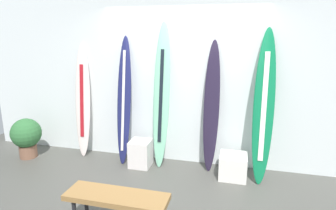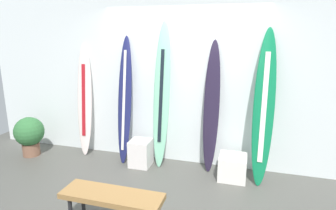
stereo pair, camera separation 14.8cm
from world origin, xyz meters
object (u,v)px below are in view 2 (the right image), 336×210
at_px(potted_plant, 29,134).
at_px(bench, 112,198).
at_px(surfboard_navy, 125,101).
at_px(surfboard_charcoal, 211,109).
at_px(surfboard_ivory, 85,101).
at_px(surfboard_seafoam, 162,97).
at_px(surfboard_emerald, 264,107).
at_px(display_block_center, 233,167).
at_px(display_block_left, 141,153).

height_order(potted_plant, bench, potted_plant).
distance_m(surfboard_navy, surfboard_charcoal, 1.40).
distance_m(surfboard_ivory, surfboard_navy, 0.79).
xyz_separation_m(surfboard_seafoam, surfboard_charcoal, (0.78, 0.04, -0.14)).
bearing_deg(surfboard_charcoal, surfboard_emerald, -9.22).
height_order(surfboard_charcoal, potted_plant, surfboard_charcoal).
distance_m(potted_plant, bench, 2.69).
bearing_deg(surfboard_emerald, surfboard_ivory, 177.54).
bearing_deg(bench, surfboard_charcoal, 65.60).
bearing_deg(display_block_center, display_block_left, 179.26).
distance_m(surfboard_seafoam, potted_plant, 2.45).
xyz_separation_m(display_block_center, potted_plant, (-3.47, -0.15, 0.22)).
height_order(surfboard_seafoam, display_block_left, surfboard_seafoam).
xyz_separation_m(surfboard_navy, surfboard_seafoam, (0.62, 0.02, 0.11)).
bearing_deg(surfboard_charcoal, surfboard_ivory, 179.87).
xyz_separation_m(surfboard_ivory, surfboard_emerald, (2.93, -0.13, 0.13)).
relative_size(surfboard_emerald, display_block_left, 5.10).
bearing_deg(surfboard_seafoam, display_block_center, -8.73).
bearing_deg(potted_plant, surfboard_emerald, 3.60).
bearing_deg(surfboard_navy, surfboard_seafoam, 2.12).
xyz_separation_m(surfboard_seafoam, surfboard_emerald, (1.52, -0.08, -0.04)).
distance_m(surfboard_ivory, display_block_left, 1.34).
bearing_deg(surfboard_charcoal, potted_plant, -173.33).
xyz_separation_m(surfboard_ivory, display_block_center, (2.56, -0.22, -0.78)).
xyz_separation_m(surfboard_seafoam, bench, (-0.02, -1.71, -0.75)).
relative_size(surfboard_ivory, display_block_left, 4.54).
distance_m(display_block_center, bench, 1.93).
relative_size(surfboard_emerald, potted_plant, 3.17).
height_order(surfboard_navy, surfboard_emerald, surfboard_emerald).
bearing_deg(surfboard_charcoal, surfboard_seafoam, -177.09).
bearing_deg(surfboard_ivory, surfboard_charcoal, -0.13).
bearing_deg(potted_plant, surfboard_charcoal, 6.67).
distance_m(surfboard_charcoal, bench, 2.01).
distance_m(surfboard_charcoal, display_block_center, 0.92).
bearing_deg(display_block_left, surfboard_navy, 156.57).
distance_m(surfboard_navy, surfboard_seafoam, 0.63).
bearing_deg(potted_plant, bench, -31.05).
xyz_separation_m(surfboard_charcoal, bench, (-0.79, -1.75, -0.61)).
height_order(surfboard_charcoal, display_block_left, surfboard_charcoal).
relative_size(surfboard_seafoam, surfboard_charcoal, 1.14).
bearing_deg(surfboard_seafoam, potted_plant, -172.08).
xyz_separation_m(surfboard_ivory, potted_plant, (-0.91, -0.37, -0.56)).
distance_m(surfboard_navy, display_block_center, 1.97).
relative_size(surfboard_ivory, potted_plant, 2.82).
height_order(surfboard_navy, potted_plant, surfboard_navy).
bearing_deg(surfboard_navy, bench, -70.25).
distance_m(surfboard_charcoal, surfboard_emerald, 0.76).
xyz_separation_m(surfboard_ivory, surfboard_seafoam, (1.41, -0.04, 0.17)).
distance_m(surfboard_emerald, display_block_center, 0.99).
relative_size(surfboard_ivory, surfboard_charcoal, 0.97).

